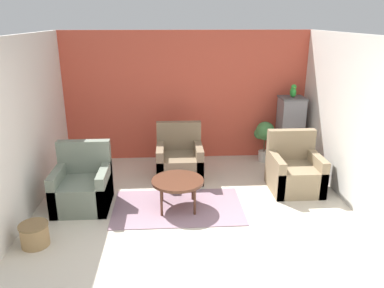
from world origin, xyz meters
The scene contains 13 objects.
ground_plane centered at (0.00, 0.00, 0.00)m, with size 20.00×20.00×0.00m, color beige.
wall_back_accent centered at (0.00, 3.48, 1.21)m, with size 4.67×0.06×2.42m.
wall_left centered at (-2.31, 1.72, 1.21)m, with size 0.06×3.45×2.42m.
wall_right centered at (2.31, 1.72, 1.21)m, with size 0.06×3.45×2.42m.
area_rug centered at (-0.23, 1.35, 0.01)m, with size 1.87×1.14×0.01m.
coffee_table centered at (-0.23, 1.35, 0.40)m, with size 0.75×0.75×0.44m.
armchair_left centered at (-1.60, 1.50, 0.29)m, with size 0.77×0.77×0.92m.
armchair_right centered at (1.64, 1.86, 0.29)m, with size 0.77×0.77×0.92m.
armchair_middle centered at (-0.17, 2.46, 0.29)m, with size 0.77×0.77×0.92m.
birdcage centered at (1.94, 3.11, 0.62)m, with size 0.45×0.45×1.24m.
parrot centered at (1.94, 3.11, 1.36)m, with size 0.11×0.20×0.24m.
potted_plant centered at (1.47, 3.13, 0.53)m, with size 0.39×0.35×0.78m.
wicker_basket centered at (-1.98, 0.51, 0.15)m, with size 0.35×0.35×0.29m.
Camera 1 is at (-0.33, -3.52, 2.63)m, focal length 35.00 mm.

